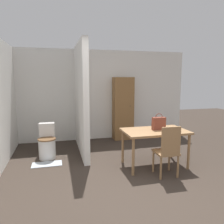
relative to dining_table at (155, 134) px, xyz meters
The scene contains 9 objects.
ground_plane 1.44m from the dining_table, 124.39° to the right, with size 16.00×16.00×0.00m, color #382D26.
wall_back 2.49m from the dining_table, 107.45° to the left, with size 5.27×0.12×2.50m.
partition_wall 1.91m from the dining_table, 135.23° to the left, with size 0.12×1.93×2.50m.
dining_table is the anchor object (origin of this frame).
wooden_chair 0.53m from the dining_table, 88.93° to the right, with size 0.39×0.39×0.92m.
toilet 2.33m from the dining_table, 154.14° to the left, with size 0.38×0.53×0.73m.
handbag 0.23m from the dining_table, 19.63° to the left, with size 0.26×0.11×0.32m.
wooden_cabinet 2.06m from the dining_table, 90.51° to the left, with size 0.55×0.37×1.76m.
bath_mat 2.25m from the dining_table, 164.20° to the left, with size 0.59×0.30×0.01m.
Camera 1 is at (-1.12, -2.75, 1.72)m, focal length 35.00 mm.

